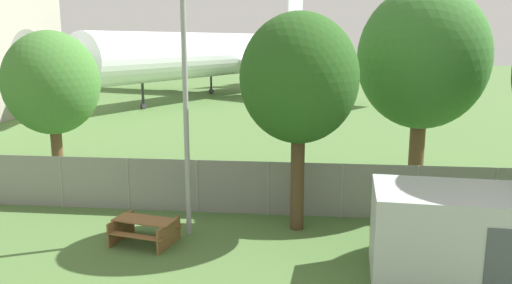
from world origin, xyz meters
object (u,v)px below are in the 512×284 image
portable_cabin (462,237)px  tree_behind_benches (299,79)px  airplane (223,55)px  tree_left_of_cabin (52,83)px  picnic_bench_near_cabin (144,228)px  tree_far_right (423,59)px

portable_cabin → tree_behind_benches: size_ratio=0.66×
airplane → tree_left_of_cabin: size_ratio=6.72×
picnic_bench_near_cabin → tree_behind_benches: bearing=20.3°
tree_left_of_cabin → tree_behind_benches: tree_behind_benches is taller
airplane → tree_behind_benches: size_ratio=6.27×
picnic_bench_near_cabin → airplane: bearing=96.4°
tree_behind_benches → airplane: bearing=103.3°
airplane → tree_far_right: 37.42m
picnic_bench_near_cabin → tree_behind_benches: tree_behind_benches is taller
picnic_bench_near_cabin → tree_left_of_cabin: (-5.89, 6.12, 3.81)m
picnic_bench_near_cabin → tree_behind_benches: (4.58, 1.69, 4.41)m
tree_behind_benches → tree_far_right: tree_far_right is taller
picnic_bench_near_cabin → tree_far_right: 11.59m
airplane → tree_far_right: airplane is taller
tree_behind_benches → tree_far_right: 5.78m
airplane → tree_behind_benches: (9.07, -38.51, 0.37)m
airplane → picnic_bench_near_cabin: bearing=32.3°
airplane → tree_left_of_cabin: 34.11m
airplane → tree_far_right: (13.54, -34.88, 0.89)m
airplane → tree_left_of_cabin: bearing=23.6°
portable_cabin → tree_behind_benches: tree_behind_benches is taller
airplane → tree_left_of_cabin: (-1.40, -34.08, -0.22)m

